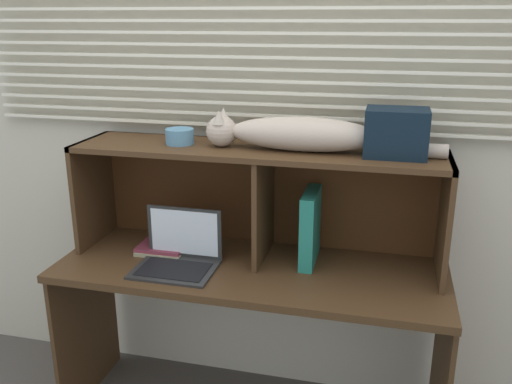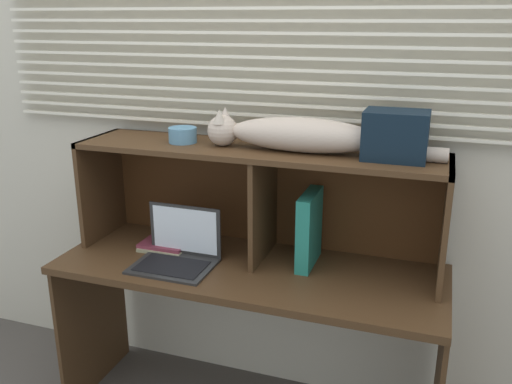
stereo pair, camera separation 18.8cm
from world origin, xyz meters
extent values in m
cube|color=beige|center=(0.00, 0.55, 1.25)|extent=(4.40, 0.04, 2.50)
cube|color=silver|center=(0.00, 0.50, 1.24)|extent=(2.49, 0.02, 0.01)
cube|color=silver|center=(0.00, 0.50, 1.28)|extent=(2.49, 0.02, 0.01)
cube|color=silver|center=(0.00, 0.50, 1.33)|extent=(2.49, 0.02, 0.01)
cube|color=silver|center=(0.00, 0.50, 1.38)|extent=(2.49, 0.02, 0.01)
cube|color=silver|center=(0.00, 0.50, 1.42)|extent=(2.49, 0.02, 0.01)
cube|color=silver|center=(0.00, 0.50, 1.47)|extent=(2.49, 0.02, 0.01)
cube|color=silver|center=(0.00, 0.50, 1.52)|extent=(2.49, 0.02, 0.01)
cube|color=silver|center=(0.00, 0.50, 1.56)|extent=(2.49, 0.02, 0.01)
cube|color=silver|center=(0.00, 0.50, 1.61)|extent=(2.49, 0.02, 0.01)
cube|color=silver|center=(0.00, 0.50, 1.66)|extent=(2.49, 0.02, 0.01)
cube|color=silver|center=(0.00, 0.50, 1.70)|extent=(2.49, 0.02, 0.01)
cube|color=#442C19|center=(0.00, 0.23, 0.71)|extent=(1.55, 0.56, 0.03)
cube|color=#442C19|center=(-0.76, 0.23, 0.35)|extent=(0.02, 0.50, 0.69)
cube|color=#442C19|center=(0.76, 0.23, 0.35)|extent=(0.02, 0.50, 0.69)
cube|color=#442C19|center=(0.00, 0.33, 1.17)|extent=(1.47, 0.33, 0.02)
cube|color=#442C19|center=(-0.73, 0.33, 0.95)|extent=(0.02, 0.33, 0.46)
cube|color=#442C19|center=(0.73, 0.33, 0.95)|extent=(0.02, 0.33, 0.46)
cube|color=#442C19|center=(0.03, 0.33, 0.94)|extent=(0.02, 0.32, 0.44)
cube|color=#482912|center=(0.00, 0.50, 0.95)|extent=(1.47, 0.01, 0.46)
ellipsoid|color=#BDAB9A|center=(0.19, 0.33, 1.25)|extent=(0.58, 0.15, 0.13)
sphere|color=#BDAB9A|center=(-0.14, 0.33, 1.24)|extent=(0.12, 0.12, 0.12)
cone|color=#B9AB9A|center=(-0.14, 0.30, 1.30)|extent=(0.05, 0.05, 0.05)
cone|color=#BAAA9C|center=(-0.14, 0.36, 1.30)|extent=(0.05, 0.05, 0.05)
cylinder|color=#BDAB9A|center=(0.57, 0.33, 1.21)|extent=(0.28, 0.05, 0.05)
cube|color=#282828|center=(-0.28, 0.12, 0.73)|extent=(0.31, 0.24, 0.01)
cube|color=#282828|center=(-0.28, 0.24, 0.84)|extent=(0.31, 0.01, 0.21)
cube|color=white|center=(-0.28, 0.24, 0.84)|extent=(0.28, 0.00, 0.19)
cube|color=black|center=(-0.28, 0.11, 0.73)|extent=(0.27, 0.17, 0.00)
cube|color=#227A6B|center=(0.22, 0.33, 0.87)|extent=(0.05, 0.23, 0.30)
cube|color=gray|center=(-0.39, 0.33, 0.73)|extent=(0.20, 0.25, 0.01)
cube|color=maroon|center=(-0.40, 0.34, 0.74)|extent=(0.20, 0.25, 0.01)
cylinder|color=#5586A7|center=(-0.32, 0.33, 1.21)|extent=(0.11, 0.11, 0.06)
cube|color=black|center=(0.53, 0.33, 1.27)|extent=(0.22, 0.16, 0.17)
camera|label=1|loc=(0.50, -1.69, 1.67)|focal=38.37mm
camera|label=2|loc=(0.68, -1.64, 1.67)|focal=38.37mm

